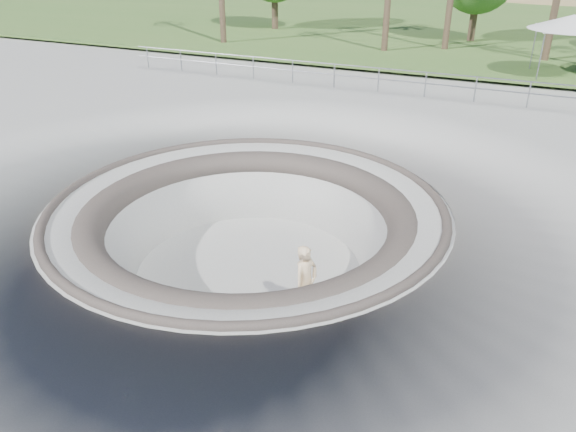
{
  "coord_description": "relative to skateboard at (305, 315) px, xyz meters",
  "views": [
    {
      "loc": [
        6.28,
        -11.44,
        6.24
      ],
      "look_at": [
        1.13,
        0.04,
        -0.1
      ],
      "focal_mm": 35.0,
      "sensor_mm": 36.0,
      "label": 1
    }
  ],
  "objects": [
    {
      "name": "grass_strip",
      "position": [
        -2.24,
        35.43,
        2.05
      ],
      "size": [
        180.0,
        36.0,
        0.12
      ],
      "color": "#3E6227",
      "rests_on": "ground"
    },
    {
      "name": "distant_hills",
      "position": [
        1.54,
        58.61,
        -5.19
      ],
      "size": [
        103.2,
        45.0,
        28.6
      ],
      "color": "olive",
      "rests_on": "ground"
    },
    {
      "name": "safety_railing",
      "position": [
        -2.24,
        13.43,
        2.52
      ],
      "size": [
        25.0,
        0.06,
        1.03
      ],
      "color": "gray",
      "rests_on": "ground"
    },
    {
      "name": "skateboard",
      "position": [
        0.0,
        0.0,
        0.0
      ],
      "size": [
        0.9,
        0.5,
        0.09
      ],
      "color": "brown",
      "rests_on": "ground"
    },
    {
      "name": "ground",
      "position": [
        -2.24,
        1.43,
        1.83
      ],
      "size": [
        180.0,
        180.0,
        0.0
      ],
      "primitive_type": "plane",
      "color": "#A9A8A4",
      "rests_on": "ground"
    },
    {
      "name": "skate_bowl",
      "position": [
        -2.24,
        1.43,
        -0.0
      ],
      "size": [
        14.0,
        14.0,
        4.1
      ],
      "color": "#A9A8A4",
      "rests_on": "ground"
    },
    {
      "name": "skater",
      "position": [
        0.0,
        -0.0,
        0.94
      ],
      "size": [
        0.64,
        0.78,
        1.84
      ],
      "primitive_type": "imported",
      "rotation": [
        0.0,
        0.0,
        1.24
      ],
      "color": "beige",
      "rests_on": "skateboard"
    },
    {
      "name": "canopy_white",
      "position": [
        4.93,
        19.43,
        4.5
      ],
      "size": [
        5.34,
        5.34,
        2.73
      ],
      "color": "gray",
      "rests_on": "ground"
    }
  ]
}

